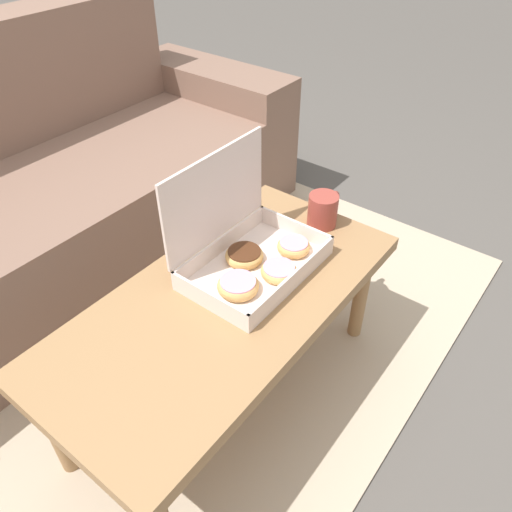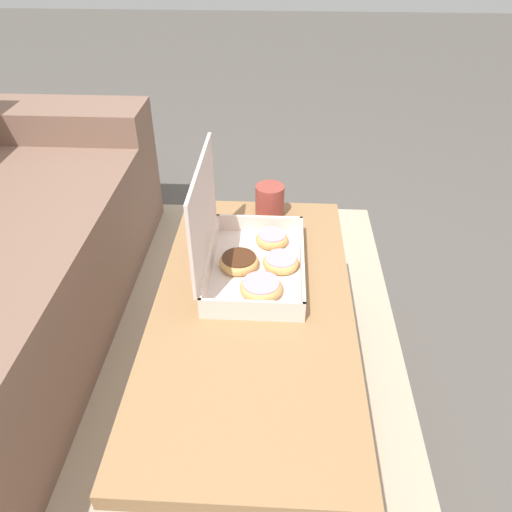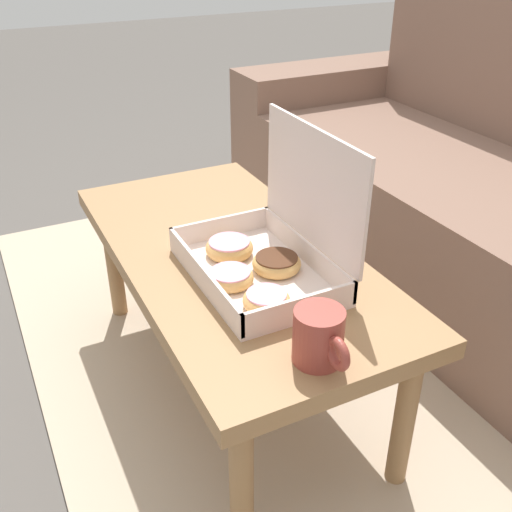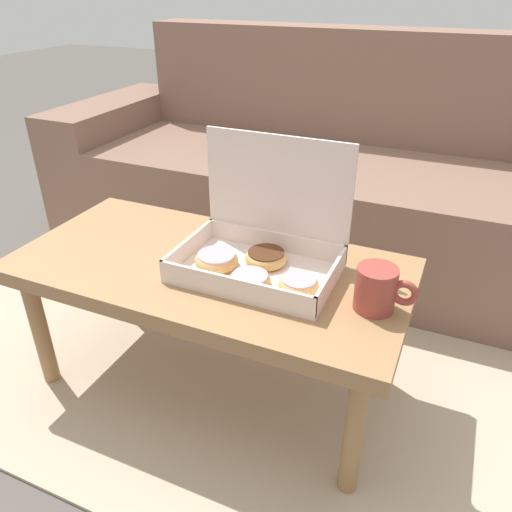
{
  "view_description": "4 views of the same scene",
  "coord_description": "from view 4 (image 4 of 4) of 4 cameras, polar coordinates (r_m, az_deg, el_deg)",
  "views": [
    {
      "loc": [
        -0.67,
        -0.74,
        1.27
      ],
      "look_at": [
        0.13,
        -0.13,
        0.45
      ],
      "focal_mm": 35.0,
      "sensor_mm": 36.0,
      "label": 1
    },
    {
      "loc": [
        -0.91,
        -0.19,
        1.21
      ],
      "look_at": [
        0.13,
        -0.13,
        0.45
      ],
      "focal_mm": 35.0,
      "sensor_mm": 36.0,
      "label": 2
    },
    {
      "loc": [
        1.09,
        -0.61,
        1.07
      ],
      "look_at": [
        0.13,
        -0.13,
        0.45
      ],
      "focal_mm": 42.0,
      "sensor_mm": 36.0,
      "label": 3
    },
    {
      "loc": [
        0.54,
        -1.06,
        1.02
      ],
      "look_at": [
        0.13,
        -0.13,
        0.45
      ],
      "focal_mm": 35.0,
      "sensor_mm": 36.0,
      "label": 4
    }
  ],
  "objects": [
    {
      "name": "pastry_box",
      "position": [
        1.18,
        0.38,
        0.58
      ],
      "size": [
        0.38,
        0.25,
        0.3
      ],
      "color": "silver",
      "rests_on": "coffee_table"
    },
    {
      "name": "coffee_table",
      "position": [
        1.27,
        -5.31,
        -2.58
      ],
      "size": [
        0.99,
        0.48,
        0.4
      ],
      "color": "#997047",
      "rests_on": "ground_plane"
    },
    {
      "name": "couch",
      "position": [
        2.05,
        7.02,
        8.42
      ],
      "size": [
        2.12,
        0.77,
        0.85
      ],
      "color": "#7A5B4C",
      "rests_on": "ground_plane"
    },
    {
      "name": "coffee_mug",
      "position": [
        1.08,
        13.71,
        -3.69
      ],
      "size": [
        0.13,
        0.09,
        0.1
      ],
      "color": "#993D33",
      "rests_on": "coffee_table"
    },
    {
      "name": "area_rug",
      "position": [
        1.79,
        1.78,
        -5.36
      ],
      "size": [
        2.24,
        1.79,
        0.01
      ],
      "primitive_type": "cube",
      "color": "tan",
      "rests_on": "ground_plane"
    },
    {
      "name": "ground_plane",
      "position": [
        1.57,
        -2.44,
        -11.24
      ],
      "size": [
        12.0,
        12.0,
        0.0
      ],
      "primitive_type": "plane",
      "color": "#514C47"
    }
  ]
}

